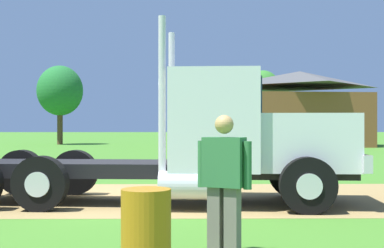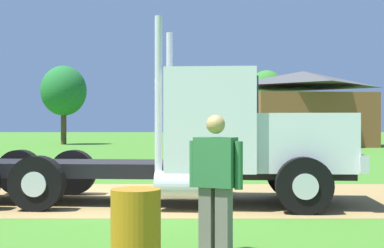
# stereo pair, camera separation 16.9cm
# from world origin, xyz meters

# --- Properties ---
(ground_plane) EXTENTS (200.00, 200.00, 0.00)m
(ground_plane) POSITION_xyz_m (0.00, 0.00, 0.00)
(ground_plane) COLOR #417A25
(dirt_track) EXTENTS (120.00, 5.14, 0.01)m
(dirt_track) POSITION_xyz_m (0.00, 0.00, 0.00)
(dirt_track) COLOR #9A7E4A
(dirt_track) RESTS_ON ground_plane
(truck_foreground_white) EXTENTS (8.38, 3.07, 3.61)m
(truck_foreground_white) POSITION_xyz_m (2.39, -0.88, 1.24)
(truck_foreground_white) COLOR black
(truck_foreground_white) RESTS_ON ground_plane
(visitor_by_barrel) EXTENTS (0.63, 0.44, 1.71)m
(visitor_by_barrel) POSITION_xyz_m (2.34, -5.13, 0.94)
(visitor_by_barrel) COLOR #33723F
(visitor_by_barrel) RESTS_ON ground_plane
(steel_barrel) EXTENTS (0.54, 0.54, 0.90)m
(steel_barrel) POSITION_xyz_m (1.45, -5.79, 0.45)
(steel_barrel) COLOR #B27214
(steel_barrel) RESTS_ON ground_plane
(shed_building) EXTENTS (9.68, 9.14, 5.61)m
(shed_building) POSITION_xyz_m (10.42, 28.00, 2.70)
(shed_building) COLOR brown
(shed_building) RESTS_ON ground_plane
(tree_mid) EXTENTS (3.64, 3.64, 6.32)m
(tree_mid) POSITION_xyz_m (-8.25, 30.70, 4.29)
(tree_mid) COLOR #513823
(tree_mid) RESTS_ON ground_plane
(tree_right) EXTENTS (3.23, 3.23, 6.46)m
(tree_right) POSITION_xyz_m (8.73, 35.56, 4.63)
(tree_right) COLOR #513823
(tree_right) RESTS_ON ground_plane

